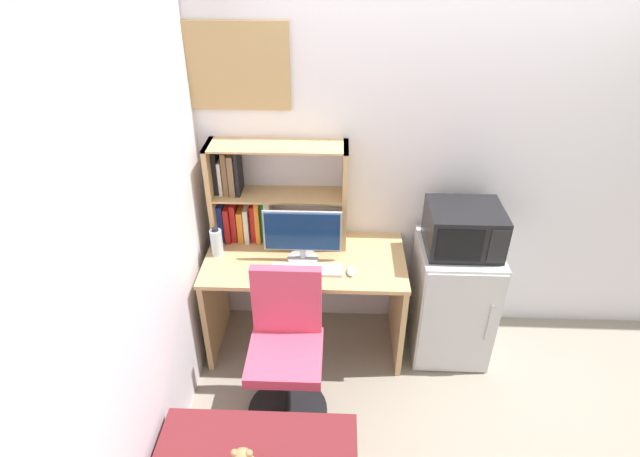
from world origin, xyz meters
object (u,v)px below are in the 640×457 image
at_px(monitor, 302,235).
at_px(microwave, 464,229).
at_px(hutch_bookshelf, 258,197).
at_px(wall_corkboard, 236,67).
at_px(desk_chair, 287,356).
at_px(keyboard, 307,270).
at_px(computer_mouse, 351,271).
at_px(water_bottle, 217,242).
at_px(mini_fridge, 451,299).

distance_m(monitor, microwave, 1.02).
bearing_deg(hutch_bookshelf, wall_corkboard, 131.41).
relative_size(hutch_bookshelf, desk_chair, 0.91).
height_order(keyboard, computer_mouse, computer_mouse).
bearing_deg(hutch_bookshelf, keyboard, -46.54).
bearing_deg(wall_corkboard, keyboard, -46.96).
xyz_separation_m(hutch_bookshelf, monitor, (0.31, -0.24, -0.14)).
distance_m(hutch_bookshelf, microwave, 1.35).
bearing_deg(desk_chair, monitor, 82.96).
height_order(hutch_bookshelf, computer_mouse, hutch_bookshelf).
height_order(hutch_bookshelf, water_bottle, hutch_bookshelf).
bearing_deg(wall_corkboard, desk_chair, -69.39).
relative_size(computer_mouse, mini_fridge, 0.12).
bearing_deg(water_bottle, keyboard, -15.31).
xyz_separation_m(microwave, wall_corkboard, (-1.42, 0.30, 0.91)).
height_order(water_bottle, desk_chair, desk_chair).
xyz_separation_m(mini_fridge, microwave, (0.00, 0.00, 0.57)).
relative_size(computer_mouse, water_bottle, 0.51).
relative_size(monitor, mini_fridge, 0.58).
bearing_deg(water_bottle, mini_fridge, -0.15).
distance_m(computer_mouse, water_bottle, 0.90).
xyz_separation_m(computer_mouse, microwave, (0.71, 0.17, 0.22)).
distance_m(desk_chair, wall_corkboard, 1.75).
height_order(computer_mouse, wall_corkboard, wall_corkboard).
bearing_deg(monitor, water_bottle, 176.07).
distance_m(hutch_bookshelf, monitor, 0.42).
height_order(mini_fridge, wall_corkboard, wall_corkboard).
height_order(mini_fridge, microwave, microwave).
bearing_deg(mini_fridge, hutch_bookshelf, 171.25).
distance_m(monitor, wall_corkboard, 1.09).
height_order(hutch_bookshelf, keyboard, hutch_bookshelf).
xyz_separation_m(keyboard, mini_fridge, (0.98, 0.16, -0.34)).
xyz_separation_m(mini_fridge, desk_chair, (-1.08, -0.58, 0.01)).
xyz_separation_m(water_bottle, wall_corkboard, (0.17, 0.30, 1.06)).
bearing_deg(computer_mouse, keyboard, 177.97).
distance_m(mini_fridge, microwave, 0.57).
height_order(water_bottle, microwave, microwave).
distance_m(monitor, mini_fridge, 1.15).
bearing_deg(computer_mouse, monitor, 156.42).
distance_m(keyboard, water_bottle, 0.63).
bearing_deg(keyboard, water_bottle, 164.69).
xyz_separation_m(monitor, desk_chair, (-0.07, -0.54, -0.51)).
relative_size(mini_fridge, desk_chair, 0.86).
distance_m(computer_mouse, desk_chair, 0.65).
height_order(monitor, microwave, microwave).
height_order(monitor, computer_mouse, monitor).
bearing_deg(mini_fridge, microwave, 89.91).
xyz_separation_m(hutch_bookshelf, desk_chair, (0.25, -0.78, -0.65)).
height_order(hutch_bookshelf, microwave, hutch_bookshelf).
height_order(water_bottle, wall_corkboard, wall_corkboard).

